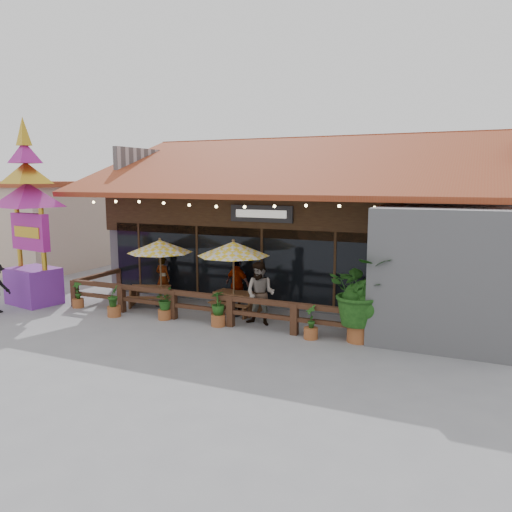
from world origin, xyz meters
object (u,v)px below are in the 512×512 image
at_px(picnic_table_right, 237,299).
at_px(thai_sign_tower, 28,200).
at_px(umbrella_left, 160,247).
at_px(picnic_table_left, 150,293).
at_px(umbrella_right, 233,249).
at_px(tropical_plant, 360,293).

height_order(picnic_table_right, thai_sign_tower, thai_sign_tower).
bearing_deg(umbrella_left, picnic_table_left, -166.75).
height_order(umbrella_right, thai_sign_tower, thai_sign_tower).
distance_m(picnic_table_left, thai_sign_tower, 5.20).
xyz_separation_m(umbrella_left, picnic_table_right, (2.79, 0.21, -1.59)).
distance_m(umbrella_left, picnic_table_right, 3.22).
height_order(picnic_table_left, picnic_table_right, picnic_table_right).
bearing_deg(umbrella_right, tropical_plant, -13.16).
bearing_deg(thai_sign_tower, umbrella_right, 11.57).
xyz_separation_m(picnic_table_left, thai_sign_tower, (-3.85, -1.44, 3.18)).
xyz_separation_m(umbrella_left, thai_sign_tower, (-4.26, -1.54, 1.57)).
xyz_separation_m(picnic_table_right, tropical_plant, (4.27, -1.29, 0.88)).
relative_size(picnic_table_left, picnic_table_right, 1.10).
bearing_deg(thai_sign_tower, picnic_table_right, 13.90).
relative_size(picnic_table_left, thai_sign_tower, 0.25).
relative_size(umbrella_left, picnic_table_right, 1.67).
relative_size(umbrella_left, thai_sign_tower, 0.38).
bearing_deg(umbrella_left, thai_sign_tower, -160.16).
distance_m(picnic_table_left, picnic_table_right, 3.22).
bearing_deg(picnic_table_right, tropical_plant, -16.74).
xyz_separation_m(umbrella_right, tropical_plant, (4.24, -0.99, -0.80)).
bearing_deg(tropical_plant, umbrella_right, 166.84).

